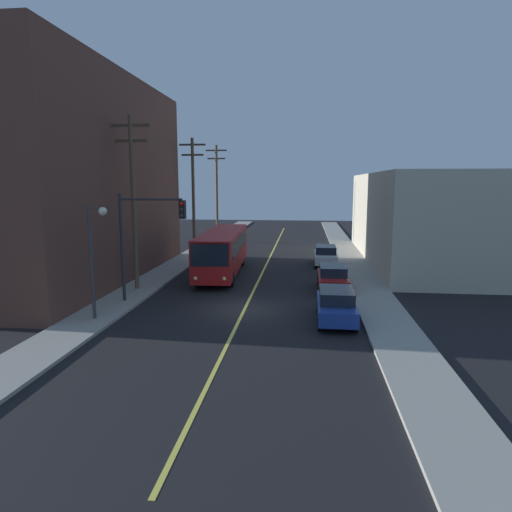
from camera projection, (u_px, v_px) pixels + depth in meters
ground_plane at (245, 309)px, 24.33m from camera, size 120.00×120.00×0.00m
sidewalk_left at (169, 270)px, 34.91m from camera, size 2.50×90.00×0.15m
sidewalk_right at (360, 274)px, 33.36m from camera, size 2.50×90.00×0.15m
lane_stripe_center at (268, 262)px, 39.05m from camera, size 0.16×60.00×0.01m
building_left_brick at (64, 180)px, 31.18m from camera, size 10.00×22.09×13.92m
building_right_warehouse at (438, 218)px, 38.57m from camera, size 12.00×23.83×7.56m
city_bus at (223, 250)px, 33.57m from camera, size 3.10×12.24×3.20m
parked_car_blue at (336, 305)px, 22.01m from camera, size 1.85×4.41×1.62m
parked_car_red at (333, 277)px, 28.41m from camera, size 1.84×4.41×1.62m
parked_car_white at (326, 255)px, 37.28m from camera, size 1.87×4.43×1.62m
utility_pole_near at (133, 196)px, 27.60m from camera, size 2.40×0.28×10.58m
utility_pole_mid at (193, 192)px, 41.16m from camera, size 2.40×0.28×10.60m
utility_pole_far at (217, 189)px, 51.42m from camera, size 2.40×0.28×10.84m
traffic_signal_left_corner at (148, 228)px, 24.75m from camera, size 3.75×0.48×6.00m
street_lamp_left at (95, 246)px, 21.59m from camera, size 0.98×0.40×5.50m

